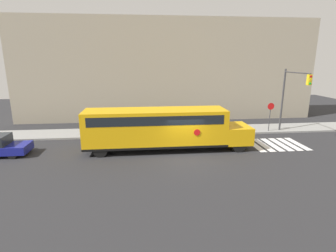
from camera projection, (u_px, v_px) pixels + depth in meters
The scene contains 7 objects.
ground_plane at pixel (186, 157), 17.76m from camera, with size 60.00×60.00×0.00m, color #28282B.
sidewalk_strip at pixel (174, 131), 24.01m from camera, with size 44.00×3.00×0.15m.
building_backdrop at pixel (167, 70), 28.99m from camera, with size 32.00×4.00×10.68m.
crosswalk_stripes at pixel (276, 144), 20.44m from camera, with size 4.00×3.20×0.01m.
school_bus at pixel (161, 127), 18.86m from camera, with size 11.96×2.57×2.99m.
stop_sign at pixel (270, 114), 23.43m from camera, with size 0.61×0.10×2.71m.
traffic_light at pixel (291, 92), 22.13m from camera, with size 0.28×3.66×5.66m.
Camera 1 is at (-2.96, -16.48, 6.41)m, focal length 28.00 mm.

